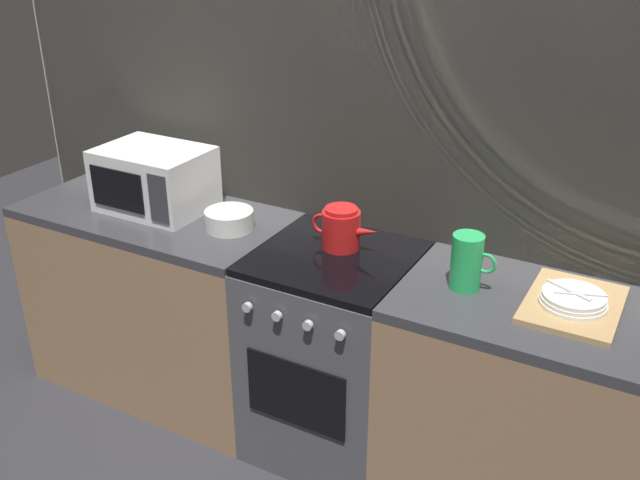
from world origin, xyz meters
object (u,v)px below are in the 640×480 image
(microwave, at_px, (155,179))
(mixing_bowl, at_px, (229,220))
(pitcher, at_px, (467,262))
(stove_unit, at_px, (333,354))
(dish_pile, at_px, (573,302))
(kettle, at_px, (341,228))

(microwave, distance_m, mixing_bowl, 0.42)
(mixing_bowl, bearing_deg, pitcher, -0.37)
(mixing_bowl, xyz_separation_m, pitcher, (1.01, -0.01, 0.06))
(stove_unit, xyz_separation_m, mixing_bowl, (-0.49, 0.01, 0.49))
(mixing_bowl, relative_size, pitcher, 1.00)
(mixing_bowl, height_order, pitcher, pitcher)
(microwave, height_order, dish_pile, microwave)
(mixing_bowl, bearing_deg, dish_pile, 1.09)
(microwave, relative_size, pitcher, 2.30)
(pitcher, xyz_separation_m, dish_pile, (0.36, 0.03, -0.08))
(microwave, height_order, kettle, microwave)
(microwave, relative_size, mixing_bowl, 2.30)
(mixing_bowl, bearing_deg, stove_unit, -1.08)
(microwave, xyz_separation_m, kettle, (0.89, 0.04, -0.05))
(stove_unit, xyz_separation_m, pitcher, (0.52, 0.00, 0.55))
(stove_unit, height_order, microwave, microwave)
(microwave, distance_m, kettle, 0.89)
(microwave, height_order, pitcher, microwave)
(microwave, height_order, mixing_bowl, microwave)
(pitcher, bearing_deg, microwave, 178.62)
(stove_unit, relative_size, mixing_bowl, 4.50)
(pitcher, relative_size, dish_pile, 0.50)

